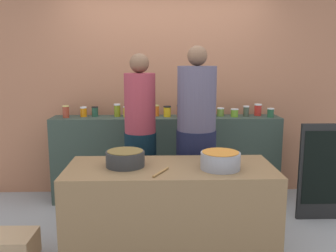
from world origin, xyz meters
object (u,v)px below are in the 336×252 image
at_px(preserve_jar_3, 117,110).
at_px(preserve_jar_14, 258,110).
at_px(preserve_jar_0, 66,112).
at_px(chalkboard_sign, 321,172).
at_px(bread_crate, 13,247).
at_px(preserve_jar_15, 271,113).
at_px(preserve_jar_9, 198,113).
at_px(cook_with_tongs, 140,148).
at_px(preserve_jar_13, 246,111).
at_px(preserve_jar_2, 95,112).
at_px(cooking_pot_center, 220,160).
at_px(preserve_jar_7, 167,111).
at_px(preserve_jar_8, 180,111).
at_px(preserve_jar_10, 210,112).
at_px(wooden_spoon, 161,172).
at_px(preserve_jar_1, 84,112).
at_px(preserve_jar_11, 221,112).
at_px(preserve_jar_5, 143,112).
at_px(preserve_jar_4, 126,112).
at_px(cooking_pot_left, 125,159).
at_px(cook_in_cap, 196,148).
at_px(preserve_jar_12, 235,113).
at_px(preserve_jar_6, 156,111).

relative_size(preserve_jar_3, preserve_jar_14, 1.06).
distance_m(preserve_jar_0, chalkboard_sign, 2.90).
bearing_deg(bread_crate, preserve_jar_15, 26.80).
bearing_deg(preserve_jar_9, preserve_jar_3, 174.65).
distance_m(cook_with_tongs, chalkboard_sign, 1.92).
bearing_deg(preserve_jar_13, preserve_jar_2, 178.01).
bearing_deg(preserve_jar_9, cooking_pot_center, -88.99).
distance_m(preserve_jar_7, cook_with_tongs, 0.78).
distance_m(preserve_jar_8, preserve_jar_10, 0.36).
bearing_deg(preserve_jar_13, preserve_jar_8, -178.30).
relative_size(preserve_jar_9, wooden_spoon, 0.42).
bearing_deg(cook_with_tongs, preserve_jar_1, 135.33).
distance_m(preserve_jar_0, preserve_jar_11, 1.82).
height_order(preserve_jar_1, preserve_jar_7, preserve_jar_7).
xyz_separation_m(preserve_jar_8, preserve_jar_15, (1.06, -0.03, -0.02)).
bearing_deg(preserve_jar_5, preserve_jar_9, -4.30).
bearing_deg(preserve_jar_2, preserve_jar_3, -1.79).
bearing_deg(preserve_jar_4, cooking_pot_left, -85.87).
height_order(preserve_jar_8, cooking_pot_center, preserve_jar_8).
bearing_deg(cooking_pot_left, preserve_jar_0, 120.76).
xyz_separation_m(preserve_jar_13, wooden_spoon, (-1.03, -1.57, -0.25)).
distance_m(preserve_jar_3, cooking_pot_center, 1.82).
xyz_separation_m(preserve_jar_11, preserve_jar_15, (0.57, -0.10, 0.00)).
height_order(preserve_jar_1, cook_in_cap, cook_in_cap).
distance_m(preserve_jar_15, chalkboard_sign, 0.87).
distance_m(preserve_jar_2, preserve_jar_11, 1.50).
bearing_deg(cook_in_cap, preserve_jar_8, 98.75).
distance_m(preserve_jar_1, preserve_jar_12, 1.79).
xyz_separation_m(cooking_pot_left, cook_in_cap, (0.65, 0.61, -0.07)).
height_order(preserve_jar_3, cooking_pot_center, preserve_jar_3).
relative_size(preserve_jar_6, preserve_jar_8, 0.90).
bearing_deg(preserve_jar_12, cook_with_tongs, -149.88).
relative_size(preserve_jar_1, preserve_jar_3, 0.79).
relative_size(preserve_jar_6, bread_crate, 0.36).
distance_m(preserve_jar_5, preserve_jar_13, 1.23).
distance_m(cooking_pot_center, chalkboard_sign, 1.53).
bearing_deg(preserve_jar_13, preserve_jar_9, -176.53).
xyz_separation_m(preserve_jar_8, bread_crate, (-1.51, -1.33, -0.98)).
bearing_deg(cook_with_tongs, chalkboard_sign, 1.07).
height_order(preserve_jar_7, cook_with_tongs, cook_with_tongs).
xyz_separation_m(preserve_jar_0, cooking_pot_center, (1.57, -1.44, -0.20)).
distance_m(preserve_jar_10, cook_in_cap, 0.84).
height_order(preserve_jar_11, cooking_pot_left, preserve_jar_11).
relative_size(preserve_jar_3, preserve_jar_13, 1.17).
relative_size(preserve_jar_8, preserve_jar_9, 1.40).
bearing_deg(preserve_jar_15, preserve_jar_7, 176.53).
bearing_deg(preserve_jar_7, preserve_jar_14, 3.01).
distance_m(preserve_jar_9, cooking_pot_center, 1.44).
height_order(preserve_jar_6, preserve_jar_7, preserve_jar_6).
relative_size(preserve_jar_2, cook_in_cap, 0.06).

